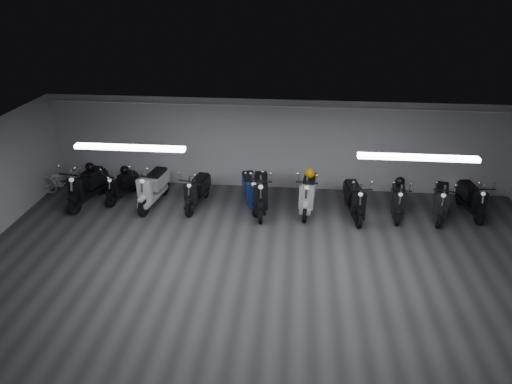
# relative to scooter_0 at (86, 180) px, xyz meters

# --- Properties ---
(floor) EXTENTS (14.00, 10.00, 0.01)m
(floor) POSITION_rel_scooter_0_xyz_m (5.41, -3.40, -0.75)
(floor) COLOR #353538
(floor) RESTS_ON ground
(ceiling) EXTENTS (14.00, 10.00, 0.01)m
(ceiling) POSITION_rel_scooter_0_xyz_m (5.41, -3.40, 2.06)
(ceiling) COLOR gray
(ceiling) RESTS_ON ground
(back_wall) EXTENTS (14.00, 0.01, 2.80)m
(back_wall) POSITION_rel_scooter_0_xyz_m (5.41, 1.61, 0.66)
(back_wall) COLOR #AEAFB1
(back_wall) RESTS_ON ground
(fluor_strip_left) EXTENTS (2.40, 0.18, 0.08)m
(fluor_strip_left) POSITION_rel_scooter_0_xyz_m (2.41, -2.40, 2.00)
(fluor_strip_left) COLOR white
(fluor_strip_left) RESTS_ON ceiling
(fluor_strip_right) EXTENTS (2.40, 0.18, 0.08)m
(fluor_strip_right) POSITION_rel_scooter_0_xyz_m (8.41, -2.40, 2.00)
(fluor_strip_right) COLOR white
(fluor_strip_right) RESTS_ON ceiling
(conduit) EXTENTS (13.60, 0.05, 0.05)m
(conduit) POSITION_rel_scooter_0_xyz_m (5.41, 1.52, 1.88)
(conduit) COLOR white
(conduit) RESTS_ON back_wall
(scooter_0) EXTENTS (1.01, 2.08, 1.49)m
(scooter_0) POSITION_rel_scooter_0_xyz_m (0.00, 0.00, 0.00)
(scooter_0) COLOR black
(scooter_0) RESTS_ON floor
(scooter_1) EXTENTS (0.97, 1.68, 1.19)m
(scooter_1) POSITION_rel_scooter_0_xyz_m (0.88, 0.36, -0.15)
(scooter_1) COLOR black
(scooter_1) RESTS_ON floor
(scooter_2) EXTENTS (0.96, 2.09, 1.50)m
(scooter_2) POSITION_rel_scooter_0_xyz_m (1.93, 0.10, 0.00)
(scooter_2) COLOR silver
(scooter_2) RESTS_ON floor
(scooter_3) EXTENTS (0.90, 1.86, 1.33)m
(scooter_3) POSITION_rel_scooter_0_xyz_m (3.20, 0.11, -0.08)
(scooter_3) COLOR black
(scooter_3) RESTS_ON floor
(scooter_4) EXTENTS (1.05, 1.92, 1.36)m
(scooter_4) POSITION_rel_scooter_0_xyz_m (4.72, 0.32, -0.07)
(scooter_4) COLOR navy
(scooter_4) RESTS_ON floor
(scooter_5) EXTENTS (0.82, 2.05, 1.49)m
(scooter_5) POSITION_rel_scooter_0_xyz_m (5.02, 0.04, 0.00)
(scooter_5) COLOR black
(scooter_5) RESTS_ON floor
(scooter_6) EXTENTS (0.86, 2.00, 1.44)m
(scooter_6) POSITION_rel_scooter_0_xyz_m (6.34, 0.17, -0.02)
(scooter_6) COLOR silver
(scooter_6) RESTS_ON floor
(scooter_7) EXTENTS (0.84, 1.89, 1.36)m
(scooter_7) POSITION_rel_scooter_0_xyz_m (7.60, -0.03, -0.06)
(scooter_7) COLOR black
(scooter_7) RESTS_ON floor
(scooter_8) EXTENTS (0.84, 1.78, 1.28)m
(scooter_8) POSITION_rel_scooter_0_xyz_m (8.81, 0.14, -0.11)
(scooter_8) COLOR black
(scooter_8) RESTS_ON floor
(scooter_9) EXTENTS (1.05, 1.88, 1.33)m
(scooter_9) POSITION_rel_scooter_0_xyz_m (9.94, 0.12, -0.08)
(scooter_9) COLOR black
(scooter_9) RESTS_ON floor
(bicycle) EXTENTS (1.80, 0.97, 1.11)m
(bicycle) POSITION_rel_scooter_0_xyz_m (-0.90, 0.39, -0.19)
(bicycle) COLOR white
(bicycle) RESTS_ON floor
(scooter_10) EXTENTS (0.77, 1.78, 1.29)m
(scooter_10) POSITION_rel_scooter_0_xyz_m (10.83, 0.38, -0.10)
(scooter_10) COLOR black
(scooter_10) RESTS_ON floor
(helmet_0) EXTENTS (0.26, 0.26, 0.26)m
(helmet_0) POSITION_rel_scooter_0_xyz_m (8.85, 0.38, 0.18)
(helmet_0) COLOR black
(helmet_0) RESTS_ON scooter_8
(helmet_1) EXTENTS (0.26, 0.26, 0.26)m
(helmet_1) POSITION_rel_scooter_0_xyz_m (0.05, 0.27, 0.31)
(helmet_1) COLOR black
(helmet_1) RESTS_ON scooter_0
(helmet_2) EXTENTS (0.25, 0.25, 0.25)m
(helmet_2) POSITION_rel_scooter_0_xyz_m (0.95, 0.57, 0.12)
(helmet_2) COLOR black
(helmet_2) RESTS_ON scooter_1
(helmet_3) EXTENTS (0.29, 0.29, 0.29)m
(helmet_3) POSITION_rel_scooter_0_xyz_m (6.37, 0.44, 0.29)
(helmet_3) COLOR #F2A40E
(helmet_3) RESTS_ON scooter_6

